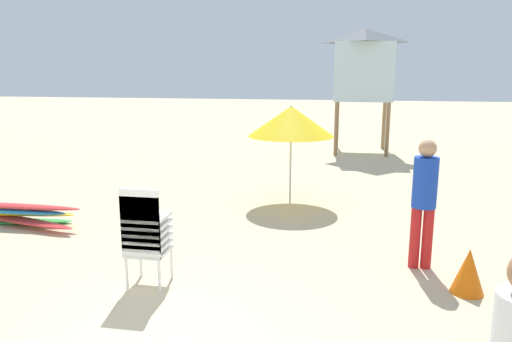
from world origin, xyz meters
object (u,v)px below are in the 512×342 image
object	(u,v)px
beach_umbrella_left	(291,121)
traffic_cone_near	(468,271)
surfboard_pile	(12,214)
stacked_plastic_chairs	(145,230)
lifeguard_tower	(364,64)
lifeguard_near_right	(424,195)

from	to	relation	value
beach_umbrella_left	traffic_cone_near	bearing A→B (deg)	-55.13
surfboard_pile	beach_umbrella_left	distance (m)	5.34
stacked_plastic_chairs	lifeguard_tower	world-z (taller)	lifeguard_tower
lifeguard_tower	beach_umbrella_left	bearing A→B (deg)	-103.32
lifeguard_tower	lifeguard_near_right	bearing A→B (deg)	-86.77
traffic_cone_near	stacked_plastic_chairs	bearing A→B (deg)	-171.82
stacked_plastic_chairs	lifeguard_near_right	xyz separation A→B (m)	(3.41, 1.26, 0.27)
lifeguard_tower	traffic_cone_near	distance (m)	10.65
traffic_cone_near	lifeguard_tower	bearing A→B (deg)	95.52
beach_umbrella_left	stacked_plastic_chairs	bearing A→B (deg)	-107.12
stacked_plastic_chairs	beach_umbrella_left	xyz separation A→B (m)	(1.30, 4.23, 0.91)
stacked_plastic_chairs	lifeguard_tower	xyz separation A→B (m)	(2.87, 10.85, 2.07)
lifeguard_tower	beach_umbrella_left	xyz separation A→B (m)	(-1.57, -6.62, -1.16)
surfboard_pile	beach_umbrella_left	bearing A→B (deg)	26.74
surfboard_pile	traffic_cone_near	distance (m)	7.27
surfboard_pile	lifeguard_near_right	bearing A→B (deg)	-5.61
beach_umbrella_left	surfboard_pile	bearing A→B (deg)	-153.26
beach_umbrella_left	traffic_cone_near	xyz separation A→B (m)	(2.56, -3.68, -1.38)
lifeguard_tower	traffic_cone_near	size ratio (longest dim) A/B	6.99
stacked_plastic_chairs	surfboard_pile	bearing A→B (deg)	149.64
lifeguard_tower	stacked_plastic_chairs	bearing A→B (deg)	-104.82
lifeguard_near_right	lifeguard_tower	distance (m)	9.76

